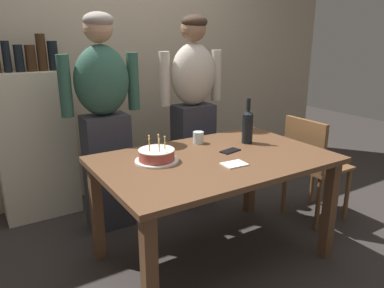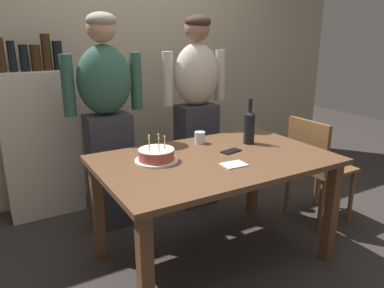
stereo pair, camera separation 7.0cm
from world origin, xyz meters
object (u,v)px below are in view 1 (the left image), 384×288
object	(u,v)px
birthday_cake	(157,156)
person_man_bearded	(105,121)
wine_bottle	(248,126)
person_woman_cardigan	(193,110)
napkin_stack	(234,164)
dining_chair	(311,161)
water_glass_near	(198,137)
cell_phone	(230,151)

from	to	relation	value
birthday_cake	person_man_bearded	distance (m)	0.71
wine_bottle	person_woman_cardigan	bearing A→B (deg)	93.47
napkin_stack	dining_chair	distance (m)	1.02
water_glass_near	napkin_stack	xyz separation A→B (m)	(-0.06, -0.51, -0.04)
water_glass_near	person_woman_cardigan	xyz separation A→B (m)	(0.27, 0.49, 0.09)
person_man_bearded	person_woman_cardigan	bearing A→B (deg)	-180.00
cell_phone	person_man_bearded	world-z (taller)	person_man_bearded
wine_bottle	person_man_bearded	bearing A→B (deg)	141.09
birthday_cake	person_man_bearded	bearing A→B (deg)	97.21
water_glass_near	person_woman_cardigan	bearing A→B (deg)	61.56
cell_phone	napkin_stack	size ratio (longest dim) A/B	0.98
wine_bottle	cell_phone	xyz separation A→B (m)	(-0.23, -0.10, -0.13)
cell_phone	person_woman_cardigan	size ratio (longest dim) A/B	0.09
dining_chair	cell_phone	bearing A→B (deg)	89.52
cell_phone	water_glass_near	bearing A→B (deg)	93.83
napkin_stack	person_man_bearded	bearing A→B (deg)	114.94
cell_phone	wine_bottle	bearing A→B (deg)	11.65
person_woman_cardigan	dining_chair	xyz separation A→B (m)	(0.64, -0.78, -0.36)
person_man_bearded	dining_chair	xyz separation A→B (m)	(1.44, -0.78, -0.36)
napkin_stack	wine_bottle	bearing A→B (deg)	40.93
wine_bottle	person_man_bearded	xyz separation A→B (m)	(-0.84, 0.68, 0.00)
person_woman_cardigan	napkin_stack	bearing A→B (deg)	71.63
napkin_stack	person_woman_cardigan	distance (m)	1.06
water_glass_near	wine_bottle	size ratio (longest dim) A/B	0.26
person_woman_cardigan	cell_phone	bearing A→B (deg)	76.25
person_man_bearded	dining_chair	distance (m)	1.68
person_man_bearded	person_woman_cardigan	world-z (taller)	same
birthday_cake	water_glass_near	bearing A→B (deg)	24.50
birthday_cake	cell_phone	xyz separation A→B (m)	(0.52, -0.08, -0.03)
wine_bottle	cell_phone	distance (m)	0.28
napkin_stack	dining_chair	xyz separation A→B (m)	(0.98, 0.22, -0.23)
person_man_bearded	napkin_stack	bearing A→B (deg)	114.94
water_glass_near	dining_chair	world-z (taller)	dining_chair
birthday_cake	wine_bottle	size ratio (longest dim) A/B	0.83
water_glass_near	cell_phone	size ratio (longest dim) A/B	0.60
napkin_stack	person_woman_cardigan	bearing A→B (deg)	71.63
napkin_stack	person_man_bearded	world-z (taller)	person_man_bearded
water_glass_near	person_woman_cardigan	size ratio (longest dim) A/B	0.05
water_glass_near	dining_chair	size ratio (longest dim) A/B	0.10
cell_phone	person_woman_cardigan	bearing A→B (deg)	64.67
cell_phone	dining_chair	world-z (taller)	dining_chair
birthday_cake	water_glass_near	world-z (taller)	birthday_cake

